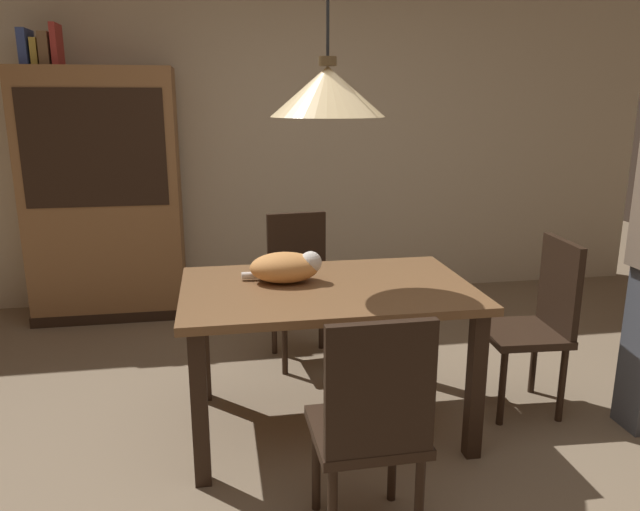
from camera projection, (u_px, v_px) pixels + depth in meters
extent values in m
plane|color=#847056|center=(343.00, 472.00, 2.72)|extent=(10.00, 10.00, 0.00)
cube|color=beige|center=(277.00, 121.00, 4.88)|extent=(6.40, 0.10, 2.90)
cube|color=brown|center=(327.00, 290.00, 2.93)|extent=(1.40, 0.90, 0.04)
cube|color=black|center=(200.00, 409.00, 2.55)|extent=(0.07, 0.07, 0.71)
cube|color=black|center=(475.00, 386.00, 2.76)|extent=(0.07, 0.07, 0.71)
cube|color=black|center=(203.00, 339.00, 3.30)|extent=(0.07, 0.07, 0.71)
cube|color=black|center=(420.00, 325.00, 3.50)|extent=(0.07, 0.07, 0.71)
cube|color=black|center=(304.00, 297.00, 3.77)|extent=(0.44, 0.44, 0.04)
cube|color=black|center=(297.00, 250.00, 3.87)|extent=(0.38, 0.07, 0.48)
cylinder|color=black|center=(285.00, 342.00, 3.64)|extent=(0.04, 0.04, 0.41)
cylinder|color=black|center=(335.00, 337.00, 3.72)|extent=(0.04, 0.04, 0.41)
cylinder|color=black|center=(274.00, 324.00, 3.94)|extent=(0.04, 0.04, 0.41)
cylinder|color=black|center=(321.00, 319.00, 4.02)|extent=(0.04, 0.04, 0.41)
cube|color=black|center=(366.00, 431.00, 2.25)|extent=(0.41, 0.41, 0.04)
cube|color=black|center=(381.00, 390.00, 2.01)|extent=(0.38, 0.04, 0.48)
cylinder|color=black|center=(392.00, 456.00, 2.48)|extent=(0.04, 0.04, 0.41)
cylinder|color=black|center=(316.00, 464.00, 2.43)|extent=(0.04, 0.04, 0.41)
cylinder|color=black|center=(419.00, 506.00, 2.18)|extent=(0.04, 0.04, 0.41)
cube|color=black|center=(522.00, 333.00, 3.18)|extent=(0.42, 0.42, 0.04)
cube|color=black|center=(560.00, 285.00, 3.14)|extent=(0.06, 0.38, 0.48)
cylinder|color=black|center=(479.00, 361.00, 3.38)|extent=(0.04, 0.04, 0.41)
cylinder|color=black|center=(502.00, 388.00, 3.07)|extent=(0.04, 0.04, 0.41)
cylinder|color=black|center=(534.00, 359.00, 3.41)|extent=(0.04, 0.04, 0.41)
cylinder|color=black|center=(562.00, 384.00, 3.10)|extent=(0.04, 0.04, 0.41)
ellipsoid|color=#E59951|center=(284.00, 267.00, 2.97)|extent=(0.36, 0.25, 0.15)
sphere|color=white|center=(311.00, 262.00, 2.96)|extent=(0.11, 0.11, 0.11)
cylinder|color=white|center=(260.00, 275.00, 3.02)|extent=(0.18, 0.04, 0.04)
cone|color=beige|center=(328.00, 92.00, 2.70)|extent=(0.52, 0.52, 0.22)
cylinder|color=#513D23|center=(328.00, 61.00, 2.67)|extent=(0.08, 0.08, 0.04)
cube|color=olive|center=(104.00, 197.00, 4.48)|extent=(1.10, 0.44, 1.85)
cube|color=black|center=(94.00, 149.00, 4.17)|extent=(0.97, 0.01, 0.81)
cube|color=black|center=(114.00, 309.00, 4.70)|extent=(1.12, 0.45, 0.08)
cube|color=#384C93|center=(26.00, 47.00, 4.14)|extent=(0.06, 0.24, 0.24)
cube|color=gold|center=(37.00, 52.00, 4.16)|extent=(0.04, 0.20, 0.18)
cube|color=brown|center=(47.00, 49.00, 4.17)|extent=(0.06, 0.24, 0.22)
cube|color=#B73833|center=(57.00, 45.00, 4.17)|extent=(0.04, 0.22, 0.28)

